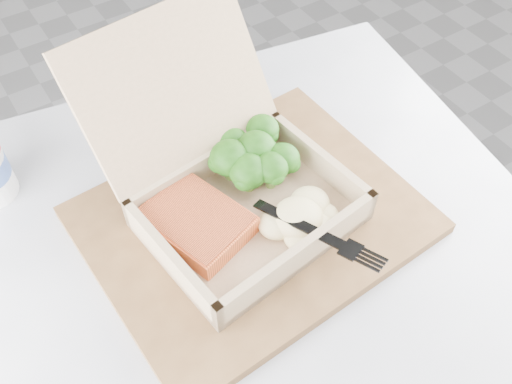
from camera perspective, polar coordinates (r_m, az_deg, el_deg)
floor at (r=1.50m, az=-9.80°, el=-8.21°), size 4.00×4.00×0.00m
cafe_table at (r=0.82m, az=-0.16°, el=-14.01°), size 0.84×0.84×0.70m
serving_tray at (r=0.69m, az=-0.38°, el=-2.80°), size 0.39×0.32×0.02m
takeout_container at (r=0.67m, az=-3.18°, el=2.07°), size 0.26×0.31×0.20m
salmon_fillet at (r=0.66m, az=-5.97°, el=-3.01°), size 0.12×0.14×0.02m
broccoli_pile at (r=0.70m, az=-0.02°, el=3.67°), size 0.12×0.12×0.04m
mashed_potatoes at (r=0.65m, az=4.23°, el=-2.55°), size 0.09×0.08×0.03m
plastic_fork at (r=0.64m, az=2.62°, el=-2.16°), size 0.07×0.17×0.02m
receipt at (r=0.83m, az=-7.12°, el=7.80°), size 0.13×0.18×0.00m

